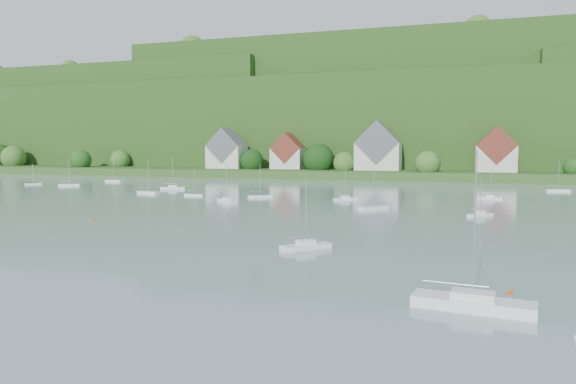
{
  "coord_description": "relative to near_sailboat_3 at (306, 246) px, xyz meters",
  "views": [
    {
      "loc": [
        32.87,
        -6.74,
        11.21
      ],
      "look_at": [
        6.62,
        75.0,
        4.0
      ],
      "focal_mm": 33.04,
      "sensor_mm": 36.0,
      "label": 1
    }
  ],
  "objects": [
    {
      "name": "far_shore_strip",
      "position": [
        -17.12,
        151.23,
        1.07
      ],
      "size": [
        600.0,
        60.0,
        3.0
      ],
      "primitive_type": "cube",
      "color": "#305520",
      "rests_on": "ground"
    },
    {
      "name": "forested_ridge",
      "position": [
        -16.72,
        219.79,
        22.46
      ],
      "size": [
        620.0,
        181.22,
        69.89
      ],
      "color": "#204315",
      "rests_on": "ground"
    },
    {
      "name": "village_building_0",
      "position": [
        -72.12,
        138.23,
        9.08
      ],
      "size": [
        14.0,
        10.4,
        16.0
      ],
      "color": "beige",
      "rests_on": "far_shore_strip"
    },
    {
      "name": "village_building_1",
      "position": [
        -47.12,
        140.23,
        8.32
      ],
      "size": [
        12.0,
        9.36,
        14.0
      ],
      "color": "beige",
      "rests_on": "far_shore_strip"
    },
    {
      "name": "village_building_2",
      "position": [
        -12.12,
        139.23,
        9.84
      ],
      "size": [
        16.0,
        11.44,
        18.0
      ],
      "color": "beige",
      "rests_on": "far_shore_strip"
    },
    {
      "name": "village_building_3",
      "position": [
        27.88,
        137.23,
        9.0
      ],
      "size": [
        13.0,
        10.4,
        15.5
      ],
      "color": "beige",
      "rests_on": "far_shore_strip"
    },
    {
      "name": "near_sailboat_3",
      "position": [
        0.0,
        0.0,
        0.0
      ],
      "size": [
        5.24,
        5.3,
        7.87
      ],
      "rotation": [
        0.0,
        0.0,
        0.8
      ],
      "color": "white",
      "rests_on": "ground"
    },
    {
      "name": "near_sailboat_4",
      "position": [
        16.96,
        -17.52,
        0.1
      ],
      "size": [
        8.39,
        3.3,
        11.02
      ],
      "rotation": [
        0.0,
        0.0,
        -0.13
      ],
      "color": "white",
      "rests_on": "ground"
    },
    {
      "name": "mooring_buoy_2",
      "position": [
        19.81,
        -12.33,
        -0.43
      ],
      "size": [
        0.4,
        0.4,
        0.4
      ],
      "primitive_type": "sphere",
      "color": "#D54C03",
      "rests_on": "ground"
    },
    {
      "name": "mooring_buoy_3",
      "position": [
        -37.99,
        12.77,
        -0.43
      ],
      "size": [
        0.45,
        0.45,
        0.45
      ],
      "primitive_type": "sphere",
      "color": "#D54C03",
      "rests_on": "ground"
    },
    {
      "name": "far_sailboat_cluster",
      "position": [
        -15.72,
        66.71,
        -0.05
      ],
      "size": [
        199.81,
        61.32,
        8.71
      ],
      "color": "white",
      "rests_on": "ground"
    }
  ]
}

